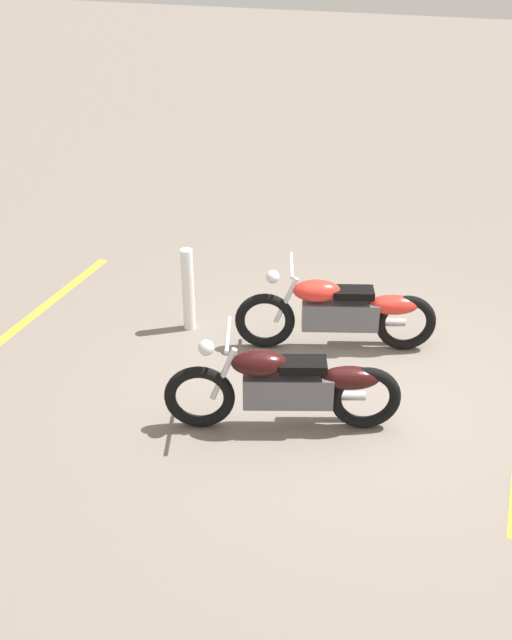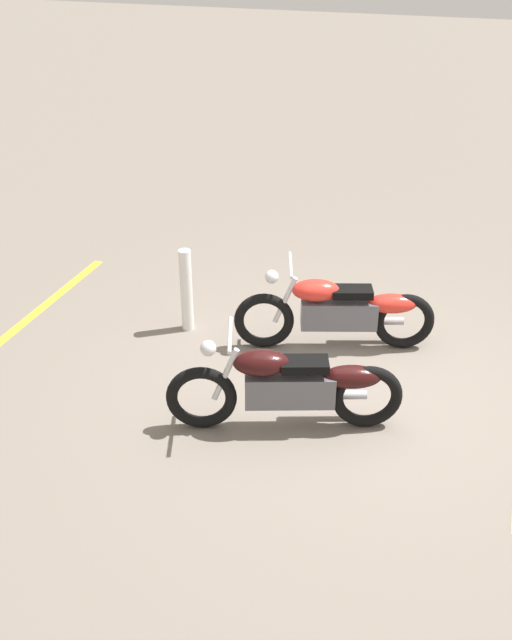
% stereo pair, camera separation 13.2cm
% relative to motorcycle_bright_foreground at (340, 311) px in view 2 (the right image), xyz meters
% --- Properties ---
extents(ground_plane, '(60.00, 60.00, 0.00)m').
position_rel_motorcycle_bright_foreground_xyz_m(ground_plane, '(-0.26, 0.81, -0.46)').
color(ground_plane, slate).
extents(motorcycle_bright_foreground, '(2.15, 0.88, 1.04)m').
position_rel_motorcycle_bright_foreground_xyz_m(motorcycle_bright_foreground, '(0.00, 0.00, 0.00)').
color(motorcycle_bright_foreground, black).
rests_on(motorcycle_bright_foreground, ground).
extents(motorcycle_dark_foreground, '(2.14, 0.91, 1.04)m').
position_rel_motorcycle_bright_foreground_xyz_m(motorcycle_dark_foreground, '(0.10, 1.58, 0.00)').
color(motorcycle_dark_foreground, black).
rests_on(motorcycle_dark_foreground, ground).
extents(bollard_post, '(0.14, 0.14, 1.01)m').
position_rel_motorcycle_bright_foreground_xyz_m(bollard_post, '(1.77, 0.16, 0.04)').
color(bollard_post, white).
rests_on(bollard_post, ground).
extents(parking_stripe_mid, '(0.15, 3.20, 0.01)m').
position_rel_motorcycle_bright_foreground_xyz_m(parking_stripe_mid, '(3.70, 0.43, -0.46)').
color(parking_stripe_mid, yellow).
rests_on(parking_stripe_mid, ground).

